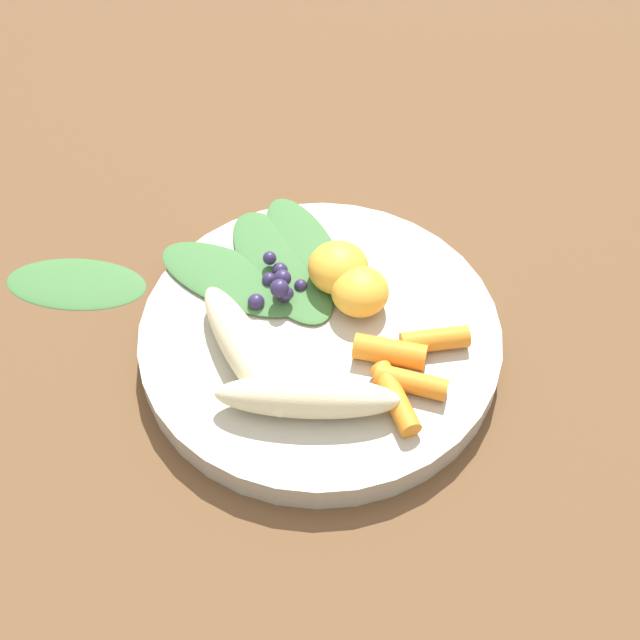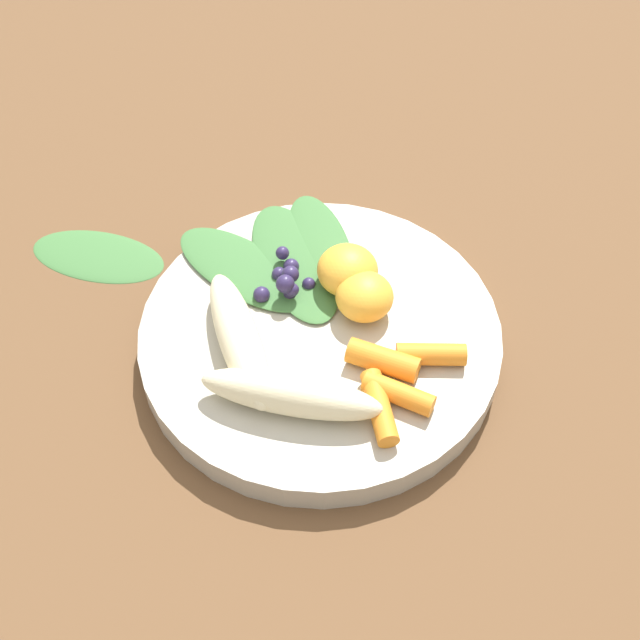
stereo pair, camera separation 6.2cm
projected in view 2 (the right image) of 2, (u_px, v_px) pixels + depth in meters
name	position (u px, v px, depth m)	size (l,w,h in m)	color
ground_plane	(320.00, 347.00, 0.65)	(2.40, 2.40, 0.00)	brown
bowl	(320.00, 338.00, 0.64)	(0.27, 0.27, 0.02)	#B2AD9E
banana_peeled_left	(291.00, 394.00, 0.58)	(0.13, 0.03, 0.03)	beige
banana_peeled_right	(239.00, 339.00, 0.61)	(0.13, 0.03, 0.03)	beige
orange_segment_near	(348.00, 270.00, 0.64)	(0.05, 0.05, 0.03)	#F4A833
orange_segment_far	(364.00, 296.00, 0.63)	(0.04, 0.04, 0.03)	#F4A833
carrot_front	(379.00, 407.00, 0.58)	(0.02, 0.02, 0.06)	orange
carrot_mid_left	(398.00, 393.00, 0.59)	(0.02, 0.02, 0.05)	orange
carrot_mid_right	(383.00, 360.00, 0.60)	(0.02, 0.02, 0.05)	orange
carrot_rear	(431.00, 354.00, 0.61)	(0.02, 0.02, 0.05)	orange
blueberry_pile	(285.00, 279.00, 0.65)	(0.05, 0.05, 0.03)	#2D234C
coconut_shred_patch	(266.00, 264.00, 0.67)	(0.04, 0.04, 0.00)	white
kale_leaf_left	(321.00, 246.00, 0.68)	(0.12, 0.05, 0.01)	#3D7038
kale_leaf_right	(294.00, 262.00, 0.67)	(0.13, 0.06, 0.01)	#3D7038
kale_leaf_rear	(243.00, 268.00, 0.67)	(0.13, 0.05, 0.01)	#3D7038
kale_leaf_stray	(98.00, 254.00, 0.71)	(0.12, 0.06, 0.01)	#3D7038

